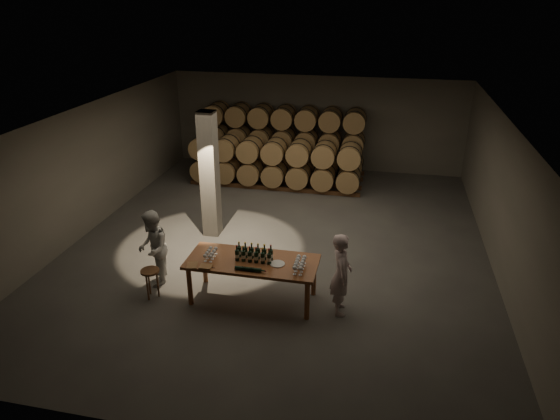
% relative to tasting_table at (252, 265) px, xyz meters
% --- Properties ---
extents(room, '(12.00, 12.00, 12.00)m').
position_rel_tasting_table_xyz_m(room, '(-1.80, 2.70, 0.80)').
color(room, '#4E4B49').
rests_on(room, ground).
extents(tasting_table, '(2.60, 1.10, 0.90)m').
position_rel_tasting_table_xyz_m(tasting_table, '(0.00, 0.00, 0.00)').
color(tasting_table, brown).
rests_on(tasting_table, ground).
extents(barrel_stack_back, '(5.48, 0.95, 2.31)m').
position_rel_tasting_table_xyz_m(barrel_stack_back, '(-0.96, 7.70, 0.40)').
color(barrel_stack_back, '#55311D').
rests_on(barrel_stack_back, ground).
extents(barrel_stack_front, '(5.48, 0.95, 1.57)m').
position_rel_tasting_table_xyz_m(barrel_stack_front, '(-0.96, 6.30, 0.03)').
color(barrel_stack_front, '#55311D').
rests_on(barrel_stack_front, ground).
extents(bottle_cluster, '(0.73, 0.23, 0.34)m').
position_rel_tasting_table_xyz_m(bottle_cluster, '(0.03, 0.02, 0.22)').
color(bottle_cluster, black).
rests_on(bottle_cluster, tasting_table).
extents(lying_bottles, '(0.61, 0.08, 0.08)m').
position_rel_tasting_table_xyz_m(lying_bottles, '(0.04, -0.40, 0.14)').
color(lying_bottles, black).
rests_on(lying_bottles, tasting_table).
extents(glass_cluster_left, '(0.19, 0.41, 0.16)m').
position_rel_tasting_table_xyz_m(glass_cluster_left, '(-0.84, -0.06, 0.22)').
color(glass_cluster_left, silver).
rests_on(glass_cluster_left, tasting_table).
extents(glass_cluster_right, '(0.20, 0.53, 0.18)m').
position_rel_tasting_table_xyz_m(glass_cluster_right, '(0.97, -0.12, 0.24)').
color(glass_cluster_right, silver).
rests_on(glass_cluster_right, tasting_table).
extents(plate, '(0.30, 0.30, 0.02)m').
position_rel_tasting_table_xyz_m(plate, '(0.52, -0.04, 0.11)').
color(plate, silver).
rests_on(plate, tasting_table).
extents(notebook_near, '(0.24, 0.20, 0.03)m').
position_rel_tasting_table_xyz_m(notebook_near, '(-0.81, -0.44, 0.12)').
color(notebook_near, brown).
rests_on(notebook_near, tasting_table).
extents(notebook_corner, '(0.26, 0.30, 0.02)m').
position_rel_tasting_table_xyz_m(notebook_corner, '(-1.08, -0.45, 0.12)').
color(notebook_corner, brown).
rests_on(notebook_corner, tasting_table).
extents(pen, '(0.13, 0.01, 0.01)m').
position_rel_tasting_table_xyz_m(pen, '(-0.69, -0.44, 0.11)').
color(pen, black).
rests_on(pen, tasting_table).
extents(stool, '(0.38, 0.38, 0.63)m').
position_rel_tasting_table_xyz_m(stool, '(-2.05, -0.36, -0.28)').
color(stool, '#55311D').
rests_on(stool, ground).
extents(person_man, '(0.51, 0.68, 1.68)m').
position_rel_tasting_table_xyz_m(person_man, '(1.76, -0.04, 0.04)').
color(person_man, beige).
rests_on(person_man, ground).
extents(person_woman, '(0.87, 0.97, 1.66)m').
position_rel_tasting_table_xyz_m(person_woman, '(-2.21, 0.19, 0.03)').
color(person_woman, silver).
rests_on(person_woman, ground).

